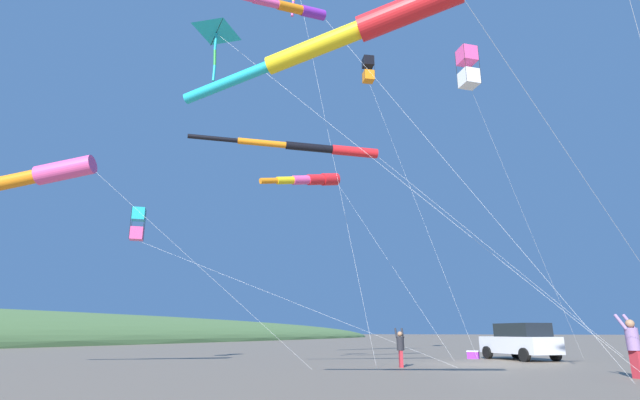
# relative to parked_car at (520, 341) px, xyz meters

# --- Properties ---
(ground_plane) EXTENTS (600.00, 600.00, 0.00)m
(ground_plane) POSITION_rel_parked_car_xyz_m (1.29, 4.54, -0.95)
(ground_plane) COLOR #756654
(parked_car) EXTENTS (4.31, 4.38, 1.85)m
(parked_car) POSITION_rel_parked_car_xyz_m (0.00, 0.00, 0.00)
(parked_car) COLOR silver
(parked_car) RESTS_ON ground_plane
(cooler_box) EXTENTS (0.62, 0.42, 0.42)m
(cooler_box) POSITION_rel_parked_car_xyz_m (2.49, -0.28, -0.74)
(cooler_box) COLOR purple
(cooler_box) RESTS_ON ground_plane
(person_adult_flyer) EXTENTS (0.70, 0.70, 1.97)m
(person_adult_flyer) POSITION_rel_parked_car_xyz_m (-4.13, 9.35, 0.12)
(person_adult_flyer) COLOR #B72833
(person_adult_flyer) RESTS_ON ground_plane
(person_child_green_jacket) EXTENTS (0.51, 0.56, 1.57)m
(person_child_green_jacket) POSITION_rel_parked_car_xyz_m (3.97, 7.96, -0.10)
(person_child_green_jacket) COLOR #B72833
(person_child_green_jacket) RESTS_ON ground_plane
(kite_windsock_purple_drifting) EXTENTS (10.23, 5.23, 11.63)m
(kite_windsock_purple_drifting) POSITION_rel_parked_car_xyz_m (11.25, 2.24, 9.88)
(kite_windsock_purple_drifting) COLOR red
(kite_windsock_purple_drifting) RESTS_ON ground_plane
(kite_box_blue_topmost) EXTENTS (14.97, 4.57, 7.47)m
(kite_box_blue_topmost) POSITION_rel_parked_car_xyz_m (16.35, 11.21, 5.69)
(kite_box_blue_topmost) COLOR #1EB7C6
(kite_box_blue_topmost) RESTS_ON ground_plane
(kite_delta_long_streamer_right) EXTENTS (13.82, 4.15, 13.22)m
(kite_delta_long_streamer_right) POSITION_rel_parked_car_xyz_m (8.69, 15.12, 11.88)
(kite_delta_long_streamer_right) COLOR #1EB7C6
(kite_delta_long_streamer_right) RESTS_ON ground_plane
(kite_box_green_low_center) EXTENTS (4.17, 7.58, 15.79)m
(kite_box_green_low_center) POSITION_rel_parked_car_xyz_m (0.68, 4.80, 13.75)
(kite_box_green_low_center) COLOR #EF4C93
(kite_box_green_low_center) RESTS_ON ground_plane
(kite_windsock_striped_overhead) EXTENTS (11.73, 12.17, 8.62)m
(kite_windsock_striped_overhead) POSITION_rel_parked_car_xyz_m (1.04, 19.37, 6.88)
(kite_windsock_striped_overhead) COLOR red
(kite_windsock_striped_overhead) RESTS_ON ground_plane
(kite_windsock_black_fish_shape) EXTENTS (12.96, 8.42, 8.22)m
(kite_windsock_black_fish_shape) POSITION_rel_parked_car_xyz_m (15.76, 17.05, 6.40)
(kite_windsock_black_fish_shape) COLOR #EF4C93
(kite_windsock_black_fish_shape) RESTS_ON ground_plane
(kite_box_small_distant) EXTENTS (6.10, 1.00, 19.70)m
(kite_box_small_distant) POSITION_rel_parked_car_xyz_m (7.77, 0.52, 17.82)
(kite_box_small_distant) COLOR black
(kite_box_small_distant) RESTS_ON ground_plane
(kite_windsock_white_trailing) EXTENTS (13.67, 7.46, 8.34)m
(kite_windsock_white_trailing) POSITION_rel_parked_car_xyz_m (5.48, 12.95, 7.21)
(kite_windsock_white_trailing) COLOR red
(kite_windsock_white_trailing) RESTS_ON ground_plane
(kite_windsock_long_streamer_left) EXTENTS (11.69, 6.09, 14.01)m
(kite_windsock_long_streamer_left) POSITION_rel_parked_car_xyz_m (5.96, 14.56, 12.58)
(kite_windsock_long_streamer_left) COLOR purple
(kite_windsock_long_streamer_left) RESTS_ON ground_plane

